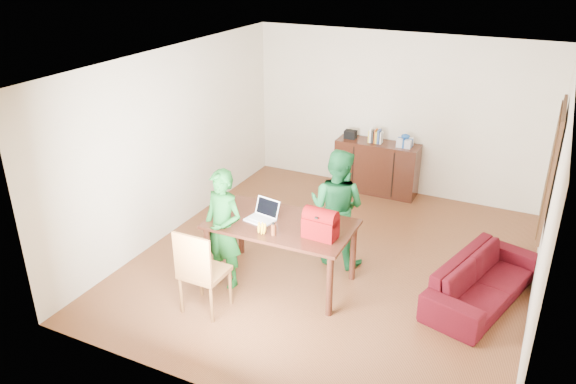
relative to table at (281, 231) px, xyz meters
The scene contains 10 objects.
room 1.12m from the table, 63.35° to the left, with size 5.20×5.70×2.90m.
table is the anchor object (origin of this frame).
chair 1.15m from the table, 120.01° to the right, with size 0.49×0.47×1.08m.
person_near 0.71m from the table, 151.29° to the right, with size 0.56×0.37×1.54m, color #12541B.
person_far 0.90m from the table, 61.34° to the left, with size 0.78×0.61×1.60m, color #145E2A.
laptop 0.31m from the table, 166.46° to the right, with size 0.38×0.30×0.24m.
bananas 0.38m from the table, 103.06° to the right, with size 0.15×0.09×0.06m, color gold, non-canonical shape.
bottle 0.38m from the table, 79.17° to the right, with size 0.05×0.05×0.16m, color #602D16.
red_bag 0.64m from the table, 11.96° to the right, with size 0.39×0.23×0.29m, color #6E070B.
sofa 2.51m from the table, 16.27° to the left, with size 1.83×0.72×0.54m, color #340608.
Camera 1 is at (2.33, -6.20, 4.01)m, focal length 35.00 mm.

